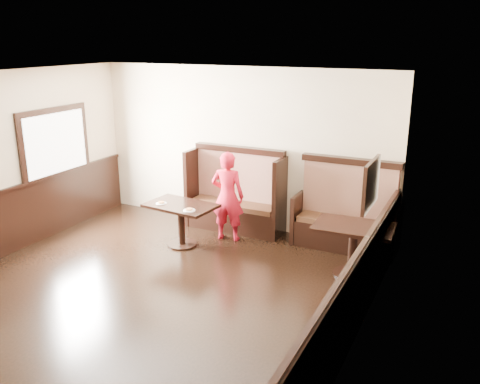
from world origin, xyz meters
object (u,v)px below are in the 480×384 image
Objects in this scene: booth_neighbor at (346,219)px; table_main at (181,214)px; table_neighbor at (353,238)px; child at (228,196)px; booth_main at (236,200)px.

table_main is (-2.40, -1.09, 0.06)m from booth_neighbor.
booth_neighbor is 1.03m from table_neighbor.
booth_neighbor is at bearing -174.94° from child.
table_neighbor is 2.25m from child.
booth_main reaches higher than table_neighbor.
booth_neighbor reaches higher than table_neighbor.
child is (-2.20, 0.44, 0.18)m from table_neighbor.
booth_main is 0.58m from child.
booth_main is at bearing -89.83° from child.
table_neighbor is (2.75, 0.13, 0.03)m from table_main.
child is at bearing 166.10° from table_neighbor.
table_main is 0.78× the size of child.
booth_neighbor is 1.41× the size of table_main.
booth_neighbor is 1.10× the size of child.
table_main is (-0.45, -1.09, 0.01)m from booth_main.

